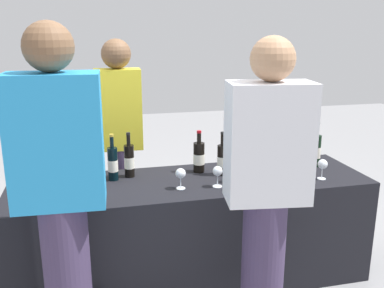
% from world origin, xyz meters
% --- Properties ---
extents(ground_plane, '(12.00, 12.00, 0.00)m').
position_xyz_m(ground_plane, '(0.00, 0.00, 0.00)').
color(ground_plane, gray).
extents(tasting_table, '(2.37, 0.68, 0.72)m').
position_xyz_m(tasting_table, '(0.00, 0.00, 0.36)').
color(tasting_table, black).
rests_on(tasting_table, ground_plane).
extents(wine_bottle_0, '(0.08, 0.08, 0.31)m').
position_xyz_m(wine_bottle_0, '(-0.86, 0.10, 0.83)').
color(wine_bottle_0, black).
rests_on(wine_bottle_0, tasting_table).
extents(wine_bottle_1, '(0.07, 0.07, 0.31)m').
position_xyz_m(wine_bottle_1, '(-0.51, 0.13, 0.84)').
color(wine_bottle_1, black).
rests_on(wine_bottle_1, tasting_table).
extents(wine_bottle_2, '(0.07, 0.07, 0.31)m').
position_xyz_m(wine_bottle_2, '(-0.39, 0.17, 0.84)').
color(wine_bottle_2, black).
rests_on(wine_bottle_2, tasting_table).
extents(wine_bottle_3, '(0.08, 0.08, 0.30)m').
position_xyz_m(wine_bottle_3, '(0.09, 0.16, 0.83)').
color(wine_bottle_3, black).
rests_on(wine_bottle_3, tasting_table).
extents(wine_bottle_4, '(0.07, 0.07, 0.30)m').
position_xyz_m(wine_bottle_4, '(0.23, 0.06, 0.83)').
color(wine_bottle_4, black).
rests_on(wine_bottle_4, tasting_table).
extents(wine_bottle_5, '(0.07, 0.07, 0.33)m').
position_xyz_m(wine_bottle_5, '(0.50, 0.17, 0.84)').
color(wine_bottle_5, black).
rests_on(wine_bottle_5, tasting_table).
extents(wine_bottle_6, '(0.07, 0.07, 0.33)m').
position_xyz_m(wine_bottle_6, '(0.95, 0.09, 0.84)').
color(wine_bottle_6, black).
rests_on(wine_bottle_6, tasting_table).
extents(wine_glass_0, '(0.06, 0.06, 0.14)m').
position_xyz_m(wine_glass_0, '(-0.83, -0.12, 0.82)').
color(wine_glass_0, silver).
rests_on(wine_glass_0, tasting_table).
extents(wine_glass_1, '(0.07, 0.07, 0.13)m').
position_xyz_m(wine_glass_1, '(-0.10, -0.13, 0.82)').
color(wine_glass_1, silver).
rests_on(wine_glass_1, tasting_table).
extents(wine_glass_2, '(0.06, 0.06, 0.14)m').
position_xyz_m(wine_glass_2, '(0.13, -0.15, 0.82)').
color(wine_glass_2, silver).
rests_on(wine_glass_2, tasting_table).
extents(wine_glass_3, '(0.07, 0.07, 0.14)m').
position_xyz_m(wine_glass_3, '(0.26, -0.10, 0.82)').
color(wine_glass_3, silver).
rests_on(wine_glass_3, tasting_table).
extents(wine_glass_4, '(0.07, 0.07, 0.14)m').
position_xyz_m(wine_glass_4, '(0.85, -0.18, 0.82)').
color(wine_glass_4, silver).
rests_on(wine_glass_4, tasting_table).
extents(server_pouring, '(0.35, 0.22, 1.63)m').
position_xyz_m(server_pouring, '(-0.42, 0.61, 0.90)').
color(server_pouring, '#3F3351').
rests_on(server_pouring, ground_plane).
extents(guest_0, '(0.45, 0.26, 1.73)m').
position_xyz_m(guest_0, '(-0.79, -0.54, 0.94)').
color(guest_0, '#3F3351').
rests_on(guest_0, ground_plane).
extents(guest_1, '(0.46, 0.29, 1.67)m').
position_xyz_m(guest_1, '(0.24, -0.65, 0.90)').
color(guest_1, '#3F3351').
rests_on(guest_1, ground_plane).
extents(menu_board, '(0.44, 0.12, 0.72)m').
position_xyz_m(menu_board, '(1.11, 0.83, 0.36)').
color(menu_board, white).
rests_on(menu_board, ground_plane).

